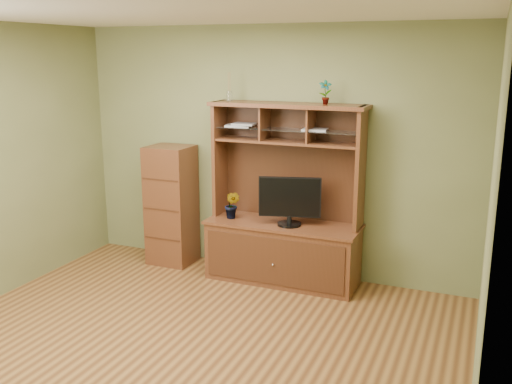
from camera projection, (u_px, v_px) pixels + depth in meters
The scene contains 8 objects.
room at pixel (178, 191), 4.44m from camera, with size 4.54×4.04×2.74m.
media_hutch at pixel (284, 234), 6.09m from camera, with size 1.66×0.61×1.90m.
monitor at pixel (290, 200), 5.88m from camera, with size 0.64×0.25×0.51m.
orchid_plant at pixel (232, 205), 6.16m from camera, with size 0.17×0.13×0.30m, color #30511C.
top_plant at pixel (325, 92), 5.66m from camera, with size 0.13×0.09×0.24m, color #376021.
reed_diffuser at pixel (229, 90), 6.05m from camera, with size 0.06×0.06×0.30m.
magazines at pixel (264, 126), 5.99m from camera, with size 1.14×0.24×0.04m.
side_cabinet at pixel (171, 205), 6.60m from camera, with size 0.49×0.45×1.38m.
Camera 1 is at (2.22, -3.75, 2.39)m, focal length 40.00 mm.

